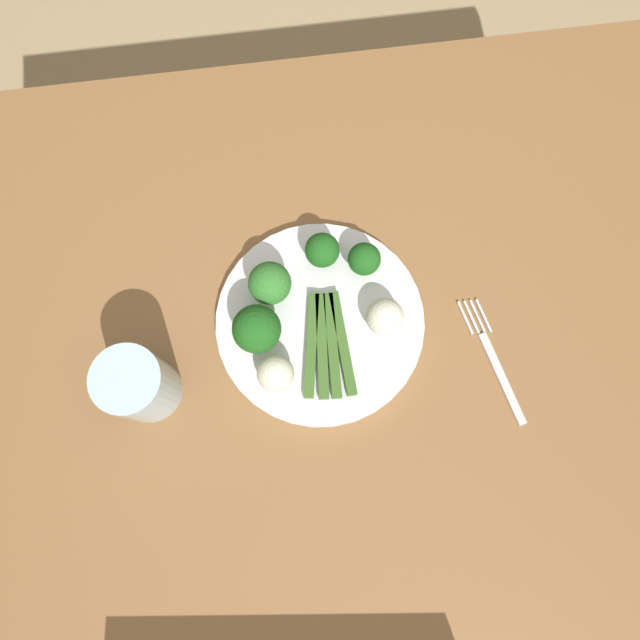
{
  "coord_description": "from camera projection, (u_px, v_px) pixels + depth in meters",
  "views": [
    {
      "loc": [
        -0.1,
        -0.15,
        1.46
      ],
      "look_at": [
        -0.08,
        0.02,
        0.76
      ],
      "focal_mm": 33.09,
      "sensor_mm": 36.0,
      "label": 1
    }
  ],
  "objects": [
    {
      "name": "ground_plane",
      "position": [
        351.0,
        397.0,
        1.47
      ],
      "size": [
        6.0,
        6.0,
        0.02
      ],
      "primitive_type": "cube",
      "color": "tan"
    },
    {
      "name": "dining_table",
      "position": [
        374.0,
        346.0,
        0.85
      ],
      "size": [
        1.32,
        0.81,
        0.74
      ],
      "color": "olive",
      "rests_on": "ground_plane"
    },
    {
      "name": "plate",
      "position": [
        320.0,
        322.0,
        0.73
      ],
      "size": [
        0.26,
        0.26,
        0.01
      ],
      "primitive_type": "cylinder",
      "color": "white",
      "rests_on": "dining_table"
    },
    {
      "name": "asparagus_bundle",
      "position": [
        327.0,
        345.0,
        0.71
      ],
      "size": [
        0.06,
        0.13,
        0.01
      ],
      "rotation": [
        0.0,
        0.0,
        4.65
      ],
      "color": "#3D6626",
      "rests_on": "plate"
    },
    {
      "name": "broccoli_front",
      "position": [
        257.0,
        329.0,
        0.68
      ],
      "size": [
        0.06,
        0.06,
        0.07
      ],
      "color": "#4C7F2B",
      "rests_on": "plate"
    },
    {
      "name": "broccoli_back",
      "position": [
        270.0,
        284.0,
        0.7
      ],
      "size": [
        0.05,
        0.05,
        0.06
      ],
      "color": "#609E3D",
      "rests_on": "plate"
    },
    {
      "name": "broccoli_right",
      "position": [
        322.0,
        250.0,
        0.72
      ],
      "size": [
        0.04,
        0.04,
        0.05
      ],
      "color": "#4C7F2B",
      "rests_on": "plate"
    },
    {
      "name": "broccoli_left",
      "position": [
        364.0,
        259.0,
        0.71
      ],
      "size": [
        0.04,
        0.04,
        0.05
      ],
      "color": "#4C7F2B",
      "rests_on": "plate"
    },
    {
      "name": "cauliflower_mid",
      "position": [
        386.0,
        317.0,
        0.7
      ],
      "size": [
        0.05,
        0.05,
        0.05
      ],
      "primitive_type": "sphere",
      "color": "white",
      "rests_on": "plate"
    },
    {
      "name": "cauliflower_outer_edge",
      "position": [
        275.0,
        373.0,
        0.69
      ],
      "size": [
        0.04,
        0.04,
        0.04
      ],
      "primitive_type": "sphere",
      "color": "silver",
      "rests_on": "plate"
    },
    {
      "name": "fork",
      "position": [
        493.0,
        359.0,
        0.73
      ],
      "size": [
        0.06,
        0.16,
        0.0
      ],
      "rotation": [
        0.0,
        0.0,
        1.8
      ],
      "color": "silver",
      "rests_on": "dining_table"
    },
    {
      "name": "water_glass",
      "position": [
        138.0,
        385.0,
        0.67
      ],
      "size": [
        0.08,
        0.08,
        0.1
      ],
      "primitive_type": "cylinder",
      "color": "silver",
      "rests_on": "dining_table"
    }
  ]
}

